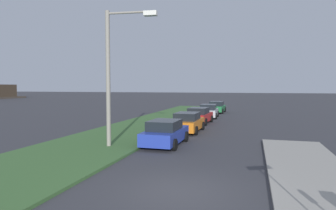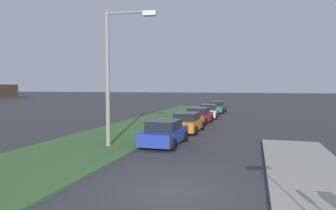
% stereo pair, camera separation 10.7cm
% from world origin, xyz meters
% --- Properties ---
extents(ground, '(300.00, 300.00, 0.00)m').
position_xyz_m(ground, '(0.00, 0.00, 0.00)').
color(ground, '#38383D').
extents(grass_median, '(60.00, 6.00, 0.12)m').
position_xyz_m(grass_median, '(10.00, 6.57, 0.06)').
color(grass_median, '#3D6633').
rests_on(grass_median, ground).
extents(parked_car_blue, '(4.32, 2.05, 1.47)m').
position_xyz_m(parked_car_blue, '(7.32, 2.58, 0.72)').
color(parked_car_blue, '#23389E').
rests_on(parked_car_blue, ground).
extents(parked_car_orange, '(4.33, 2.07, 1.47)m').
position_xyz_m(parked_car_orange, '(12.60, 2.39, 0.72)').
color(parked_car_orange, orange).
rests_on(parked_car_orange, ground).
extents(parked_car_red, '(4.39, 2.20, 1.47)m').
position_xyz_m(parked_car_red, '(17.89, 2.47, 0.72)').
color(parked_car_red, red).
rests_on(parked_car_red, ground).
extents(parked_car_silver, '(4.37, 2.16, 1.47)m').
position_xyz_m(parked_car_silver, '(23.20, 2.35, 0.72)').
color(parked_car_silver, '#B2B5BA').
rests_on(parked_car_silver, ground).
extents(parked_car_green, '(4.35, 2.11, 1.47)m').
position_xyz_m(parked_car_green, '(29.66, 2.21, 0.72)').
color(parked_car_green, '#1E6B38').
rests_on(parked_car_green, ground).
extents(streetlight, '(0.56, 2.87, 7.50)m').
position_xyz_m(streetlight, '(5.71, 5.01, 4.39)').
color(streetlight, gray).
rests_on(streetlight, ground).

